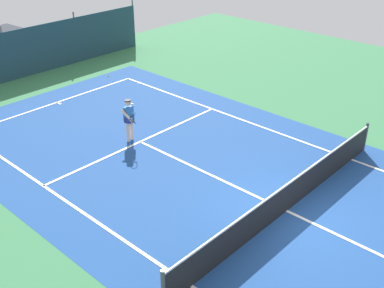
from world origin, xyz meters
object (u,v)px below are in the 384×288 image
(tennis_player, at_px, (129,117))
(parked_car, at_px, (7,44))
(tennis_net, at_px, (288,196))
(tennis_ball_near_player, at_px, (108,76))

(tennis_player, relative_size, parked_car, 0.38)
(tennis_player, bearing_deg, tennis_net, 81.88)
(tennis_net, height_order, tennis_player, tennis_player)
(tennis_player, height_order, tennis_ball_near_player, tennis_player)
(tennis_net, xyz_separation_m, parked_car, (1.71, 19.13, 0.33))
(tennis_player, distance_m, parked_car, 12.52)
(tennis_player, height_order, parked_car, parked_car)
(parked_car, bearing_deg, tennis_ball_near_player, -77.68)
(tennis_net, xyz_separation_m, tennis_ball_near_player, (3.66, 12.89, -0.48))
(tennis_net, height_order, tennis_ball_near_player, tennis_net)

